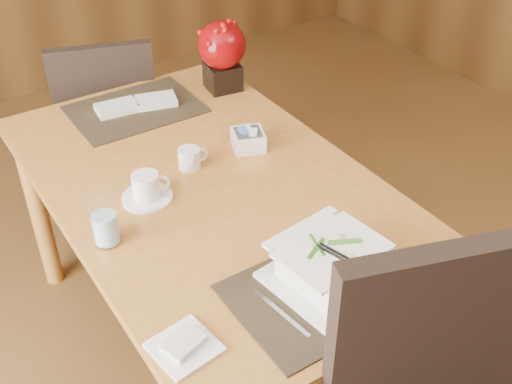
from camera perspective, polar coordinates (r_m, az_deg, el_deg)
dining_table at (r=2.01m, az=-3.90°, el=-1.46°), size 0.90×1.50×0.75m
placemat_near at (r=1.61m, az=5.95°, el=-8.69°), size 0.45×0.33×0.01m
placemat_far at (r=2.38m, az=-10.69°, el=7.27°), size 0.45×0.33×0.01m
soup_setting at (r=1.59m, az=6.74°, el=-6.58°), size 0.31×0.31×0.11m
coffee_cup at (r=1.89m, az=-9.74°, el=0.28°), size 0.15×0.15×0.09m
water_glass at (r=1.73m, az=-13.38°, el=-2.20°), size 0.09×0.09×0.17m
creamer_jug at (r=2.02m, az=-5.95°, el=2.98°), size 0.10×0.10×0.06m
sugar_caddy at (r=2.10m, az=-0.70°, el=4.65°), size 0.13×0.13×0.06m
berry_decor at (r=2.43m, az=-3.04°, el=12.38°), size 0.18×0.18×0.27m
napkins_far at (r=2.38m, az=-10.32°, el=7.73°), size 0.30×0.16×0.03m
bread_plate at (r=1.48m, az=-6.38°, el=-13.56°), size 0.15×0.15×0.01m
far_chair at (r=2.81m, az=-12.93°, el=5.99°), size 0.53×0.53×0.90m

